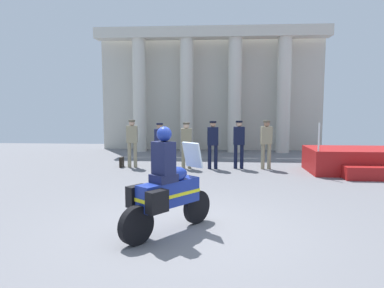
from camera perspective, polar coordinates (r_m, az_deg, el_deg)
name	(u,v)px	position (r m, az deg, el deg)	size (l,w,h in m)	color
ground_plane	(184,230)	(6.57, -1.27, -13.81)	(28.00, 28.00, 0.00)	slate
colonnade_backdrop	(211,84)	(17.68, 3.07, 9.68)	(11.10, 1.49, 6.05)	beige
reviewing_stand	(362,161)	(13.07, 25.81, -2.54)	(3.47, 2.36, 1.72)	#A51919
officer_in_row_0	(132,139)	(12.93, -9.68, 0.72)	(0.39, 0.24, 1.73)	gray
officer_in_row_1	(160,141)	(12.73, -5.23, 0.41)	(0.39, 0.24, 1.62)	#191E42
officer_in_row_2	(186,141)	(12.54, -0.92, 0.41)	(0.39, 0.24, 1.65)	#847A5B
officer_in_row_3	(213,141)	(12.46, 3.38, 0.51)	(0.39, 0.24, 1.71)	black
officer_in_row_4	(239,141)	(12.62, 7.60, 0.56)	(0.39, 0.24, 1.71)	black
officer_in_row_5	(266,141)	(12.68, 11.95, 0.54)	(0.39, 0.24, 1.72)	gray
motorcycle_with_rider	(166,190)	(6.19, -4.24, -7.40)	(1.42, 1.69, 1.90)	black
briefcase_on_ground	(122,162)	(13.19, -11.32, -2.90)	(0.10, 0.32, 0.36)	black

